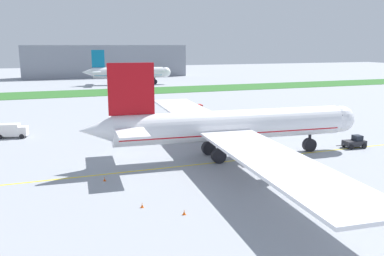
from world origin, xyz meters
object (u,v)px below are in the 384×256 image
(traffic_cone_near_nose, at_px, (105,179))
(traffic_cone_starboard_wing, at_px, (184,212))
(traffic_cone_port_wing, at_px, (142,205))
(service_truck_fuel_bowser, at_px, (11,130))
(airliner_foreground, at_px, (228,126))
(pushback_tug, at_px, (355,142))
(service_truck_catering_van, at_px, (191,109))
(parked_airliner_far_right, at_px, (127,73))
(ground_crew_wingwalker_port, at_px, (329,197))
(ground_crew_marshaller_front, at_px, (271,142))

(traffic_cone_near_nose, relative_size, traffic_cone_starboard_wing, 1.00)
(traffic_cone_port_wing, height_order, service_truck_fuel_bowser, service_truck_fuel_bowser)
(airliner_foreground, xyz_separation_m, pushback_tug, (24.30, -1.84, -4.27))
(service_truck_catering_van, bearing_deg, pushback_tug, -70.67)
(traffic_cone_port_wing, distance_m, traffic_cone_starboard_wing, 5.21)
(pushback_tug, xyz_separation_m, parked_airliner_far_right, (-14.62, 132.03, 4.38))
(traffic_cone_starboard_wing, height_order, service_truck_catering_van, service_truck_catering_van)
(ground_crew_wingwalker_port, bearing_deg, service_truck_fuel_bowser, 125.95)
(traffic_cone_port_wing, bearing_deg, ground_crew_marshaller_front, 33.93)
(pushback_tug, bearing_deg, service_truck_catering_van, 109.33)
(ground_crew_wingwalker_port, xyz_separation_m, service_truck_catering_van, (6.44, 64.21, 0.48))
(parked_airliner_far_right, bearing_deg, traffic_cone_near_nose, -102.63)
(traffic_cone_port_wing, distance_m, parked_airliner_far_right, 148.59)
(service_truck_fuel_bowser, height_order, service_truck_catering_van, service_truck_fuel_bowser)
(ground_crew_marshaller_front, distance_m, traffic_cone_near_nose, 31.60)
(pushback_tug, height_order, parked_airliner_far_right, parked_airliner_far_right)
(traffic_cone_near_nose, bearing_deg, service_truck_fuel_bowser, 112.21)
(service_truck_fuel_bowser, bearing_deg, service_truck_catering_van, 17.68)
(parked_airliner_far_right, bearing_deg, ground_crew_wingwalker_port, -92.69)
(ground_crew_marshaller_front, xyz_separation_m, service_truck_fuel_bowser, (-44.06, 25.09, 0.49))
(ground_crew_marshaller_front, relative_size, traffic_cone_near_nose, 2.95)
(pushback_tug, relative_size, traffic_cone_starboard_wing, 9.86)
(airliner_foreground, height_order, ground_crew_marshaller_front, airliner_foreground)
(traffic_cone_starboard_wing, bearing_deg, airliner_foreground, 53.79)
(traffic_cone_near_nose, bearing_deg, airliner_foreground, 13.48)
(traffic_cone_port_wing, relative_size, service_truck_fuel_bowser, 0.09)
(service_truck_fuel_bowser, bearing_deg, traffic_cone_starboard_wing, -67.14)
(service_truck_fuel_bowser, distance_m, service_truck_catering_van, 45.19)
(ground_crew_wingwalker_port, height_order, parked_airliner_far_right, parked_airliner_far_right)
(traffic_cone_near_nose, relative_size, service_truck_fuel_bowser, 0.09)
(airliner_foreground, height_order, service_truck_catering_van, airliner_foreground)
(ground_crew_marshaller_front, height_order, traffic_cone_starboard_wing, ground_crew_marshaller_front)
(ground_crew_marshaller_front, relative_size, traffic_cone_starboard_wing, 2.95)
(airliner_foreground, bearing_deg, ground_crew_marshaller_front, 17.00)
(ground_crew_wingwalker_port, relative_size, traffic_cone_near_nose, 2.79)
(pushback_tug, bearing_deg, ground_crew_marshaller_front, 161.14)
(service_truck_fuel_bowser, bearing_deg, ground_crew_marshaller_front, -29.66)
(traffic_cone_port_wing, xyz_separation_m, traffic_cone_starboard_wing, (3.83, -3.54, 0.00))
(traffic_cone_port_wing, distance_m, service_truck_catering_van, 63.58)
(ground_crew_marshaller_front, relative_size, traffic_cone_port_wing, 2.95)
(traffic_cone_near_nose, height_order, traffic_cone_starboard_wing, same)
(traffic_cone_near_nose, bearing_deg, traffic_cone_starboard_wing, -65.67)
(traffic_cone_near_nose, xyz_separation_m, traffic_cone_port_wing, (2.65, -10.79, 0.00))
(traffic_cone_port_wing, height_order, parked_airliner_far_right, parked_airliner_far_right)
(ground_crew_wingwalker_port, distance_m, service_truck_catering_van, 64.53)
(service_truck_catering_van, bearing_deg, traffic_cone_starboard_wing, -110.68)
(ground_crew_wingwalker_port, relative_size, ground_crew_marshaller_front, 0.95)
(airliner_foreground, height_order, pushback_tug, airliner_foreground)
(traffic_cone_near_nose, bearing_deg, traffic_cone_port_wing, -76.20)
(airliner_foreground, relative_size, ground_crew_marshaller_front, 43.27)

